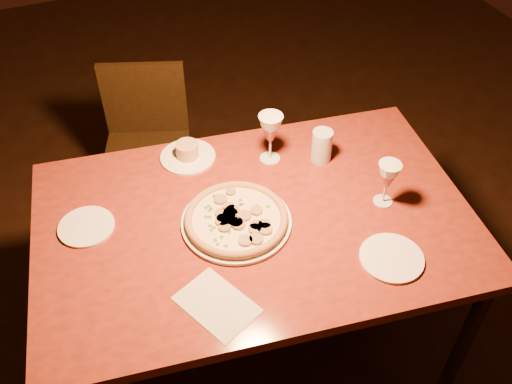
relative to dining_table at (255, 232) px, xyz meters
name	(u,v)px	position (x,y,z in m)	size (l,w,h in m)	color
floor	(231,353)	(-0.11, -0.01, -0.68)	(7.00, 7.00, 0.00)	black
dining_table	(255,232)	(0.00, 0.00, 0.00)	(1.50, 1.08, 0.74)	maroon
chair_far	(147,142)	(-0.16, 0.89, -0.24)	(0.48, 0.48, 0.78)	black
pizza_plate	(236,219)	(-0.06, 0.00, 0.09)	(0.35, 0.35, 0.04)	white
ramekin_saucer	(188,153)	(-0.11, 0.37, 0.09)	(0.20, 0.20, 0.06)	white
wine_glass_far	(270,138)	(0.16, 0.25, 0.16)	(0.08, 0.08, 0.19)	#BC4E4E
wine_glass_right	(386,183)	(0.42, -0.09, 0.15)	(0.07, 0.07, 0.16)	#BC4E4E
water_tumbler	(322,146)	(0.33, 0.18, 0.13)	(0.07, 0.07, 0.12)	silver
side_plate_left	(86,227)	(-0.51, 0.17, 0.07)	(0.18, 0.18, 0.01)	white
side_plate_near	(392,258)	(0.31, -0.31, 0.07)	(0.19, 0.19, 0.01)	white
menu_card	(217,304)	(-0.23, -0.26, 0.07)	(0.15, 0.22, 0.00)	beige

